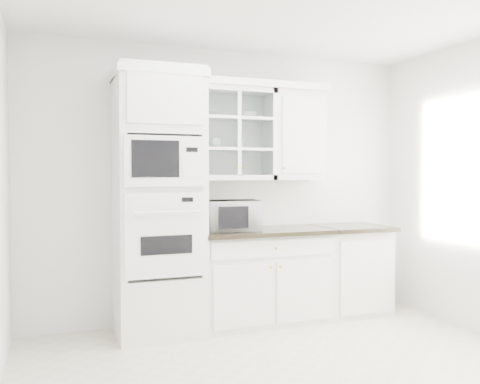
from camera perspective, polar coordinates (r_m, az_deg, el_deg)
name	(u,v)px	position (r m, az deg, el deg)	size (l,w,h in m)	color
ground	(305,381)	(3.82, 7.33, -20.31)	(4.00, 3.50, 0.01)	beige
room_shell	(280,132)	(3.94, 4.53, 6.71)	(4.00, 3.50, 2.70)	white
oven_column	(159,203)	(4.65, -9.13, -1.19)	(0.76, 0.68, 2.40)	white
base_cabinet_run	(262,275)	(5.07, 2.50, -9.30)	(1.32, 0.67, 0.92)	white
extra_base_cabinet	(350,269)	(5.53, 12.22, -8.40)	(0.72, 0.67, 0.92)	white
upper_cabinet_glass	(234,134)	(5.02, -0.73, 6.50)	(0.80, 0.33, 0.90)	white
upper_cabinet_solid	(295,136)	(5.29, 6.23, 6.27)	(0.55, 0.33, 0.90)	white
crown_molding	(224,84)	(5.03, -1.79, 12.07)	(2.14, 0.38, 0.07)	white
countertop_microwave	(232,215)	(4.85, -0.90, -2.63)	(0.50, 0.41, 0.29)	white
bowl_a	(215,115)	(4.99, -2.81, 8.68)	(0.22, 0.22, 0.05)	white
bowl_b	(247,115)	(5.07, 0.80, 8.60)	(0.18, 0.18, 0.06)	white
cup_a	(215,143)	(4.96, -2.84, 5.49)	(0.12, 0.12, 0.10)	white
cup_b	(240,144)	(5.05, -0.02, 5.43)	(0.10, 0.10, 0.10)	white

